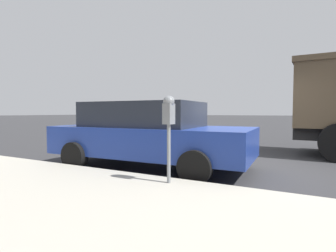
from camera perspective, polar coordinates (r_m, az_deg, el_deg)
ground_plane at (r=6.59m, az=16.76°, el=-8.66°), size 220.00×220.00×0.00m
parking_meter at (r=4.30m, az=0.17°, el=2.05°), size 0.21×0.19×1.45m
car_blue at (r=6.26m, az=-4.22°, el=-1.60°), size 2.28×4.77×1.56m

